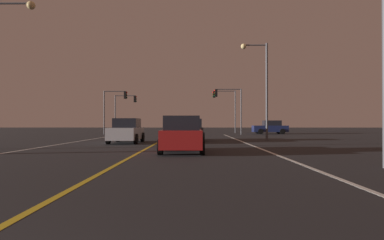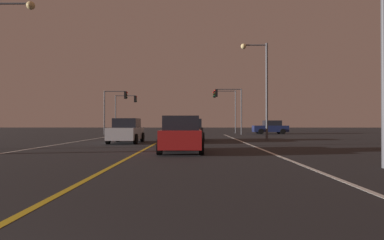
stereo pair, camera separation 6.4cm
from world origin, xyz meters
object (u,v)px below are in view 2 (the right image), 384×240
Objects in this scene: car_crossing_side at (271,127)px; street_lamp_right_near at (371,5)px; car_ahead_far at (191,130)px; traffic_light_near_left at (116,102)px; traffic_light_far_right at (225,102)px; car_lead_same_lane at (182,135)px; street_lamp_right_far at (261,78)px; car_oncoming at (126,131)px; traffic_light_near_right at (228,101)px; traffic_light_far_left at (126,105)px.

street_lamp_right_near reaches higher than car_crossing_side.
traffic_light_near_left is at bearing 34.32° from car_ahead_far.
traffic_light_near_left is 14.72m from traffic_light_far_right.
car_lead_same_lane is 25.41m from traffic_light_near_left.
car_lead_same_lane is 12.95m from street_lamp_right_far.
car_oncoming is 16.63m from street_lamp_right_near.
traffic_light_near_right is (4.67, 23.61, 3.25)m from car_lead_same_lane.
car_crossing_side is 6.79m from traffic_light_near_right.
traffic_light_near_left is 19.62m from street_lamp_right_far.
traffic_light_far_left is at bearing -66.76° from street_lamp_right_near.
traffic_light_far_left is at bearing -22.23° from traffic_light_near_right.
traffic_light_far_left is 0.66× the size of street_lamp_right_far.
traffic_light_far_right is at bearing -90.99° from traffic_light_near_right.
street_lamp_right_near reaches higher than traffic_light_near_right.
car_oncoming is 18.89m from traffic_light_near_right.
traffic_light_far_right reaches higher than traffic_light_far_left.
traffic_light_near_left reaches higher than car_oncoming.
traffic_light_near_left reaches higher than traffic_light_far_left.
car_crossing_side is 7.27m from traffic_light_far_right.
car_oncoming is at bearing 52.35° from car_crossing_side.
street_lamp_right_near is (-4.22, -31.11, 4.18)m from car_crossing_side.
street_lamp_right_far is at bearing 93.56° from traffic_light_far_right.
car_oncoming is at bearing -73.81° from traffic_light_near_left.
street_lamp_right_far is at bearing -28.76° from car_lead_same_lane.
traffic_light_far_left is at bearing 25.65° from car_ahead_far.
traffic_light_near_right reaches higher than traffic_light_far_left.
traffic_light_near_right reaches higher than car_lead_same_lane.
car_crossing_side is at bearing 142.35° from car_oncoming.
traffic_light_near_left reaches higher than car_crossing_side.
traffic_light_near_right reaches higher than car_ahead_far.
traffic_light_far_left reaches higher than car_crossing_side.
street_lamp_right_near is (1.23, -34.43, 0.71)m from traffic_light_far_right.
traffic_light_far_right reaches higher than car_lead_same_lane.
traffic_light_near_right is at bearing 0.00° from traffic_light_near_left.
car_lead_same_lane is 0.54× the size of street_lamp_right_near.
traffic_light_far_left is at bearing -167.96° from car_oncoming.
car_lead_same_lane and car_oncoming have the same top height.
traffic_light_far_right is 0.74× the size of street_lamp_right_far.
traffic_light_near_right is 13.55m from traffic_light_near_left.
traffic_light_near_right is 28.97m from street_lamp_right_near.
street_lamp_right_near reaches higher than car_ahead_far.
traffic_light_near_right is 0.70× the size of street_lamp_right_far.
street_lamp_right_far reaches higher than traffic_light_far_left.
street_lamp_right_far is (1.24, -12.85, 0.88)m from traffic_light_near_right.
street_lamp_right_far is (-0.09, 16.08, -0.04)m from street_lamp_right_near.
traffic_light_near_left is at bearing 21.95° from traffic_light_far_right.
car_crossing_side is 16.17m from street_lamp_right_far.
car_ahead_far is at bearing 6.56° from street_lamp_right_far.
street_lamp_right_near is (14.88, -28.93, 1.11)m from traffic_light_near_left.
car_ahead_far is at bearing 72.17° from traffic_light_near_right.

